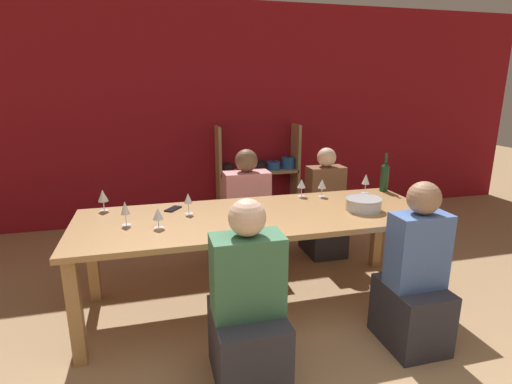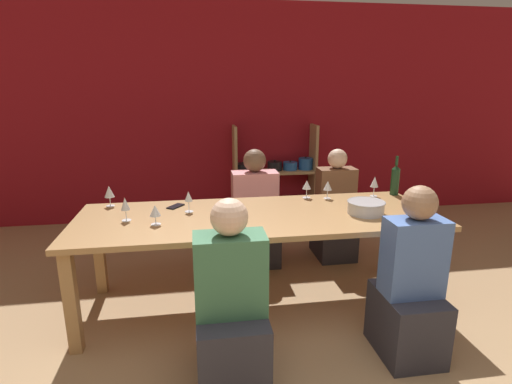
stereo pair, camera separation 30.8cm
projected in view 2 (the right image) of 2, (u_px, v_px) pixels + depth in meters
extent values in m
cube|color=maroon|center=(234.00, 114.00, 5.08)|extent=(8.80, 0.06, 2.70)
cube|color=tan|center=(235.00, 174.00, 5.08)|extent=(0.04, 0.30, 1.22)
cube|color=tan|center=(313.00, 172.00, 5.23)|extent=(0.04, 0.30, 1.22)
cube|color=tan|center=(274.00, 216.00, 5.31)|extent=(1.03, 0.30, 0.04)
cylinder|color=silver|center=(259.00, 212.00, 5.26)|extent=(0.18, 0.18, 0.11)
sphere|color=black|center=(259.00, 207.00, 5.24)|extent=(0.02, 0.02, 0.02)
cylinder|color=#338447|center=(274.00, 211.00, 5.29)|extent=(0.16, 0.16, 0.13)
sphere|color=black|center=(274.00, 205.00, 5.27)|extent=(0.02, 0.02, 0.02)
cylinder|color=#235BAD|center=(289.00, 209.00, 5.32)|extent=(0.16, 0.16, 0.15)
sphere|color=black|center=(289.00, 203.00, 5.29)|extent=(0.02, 0.02, 0.02)
cylinder|color=#338447|center=(304.00, 210.00, 5.35)|extent=(0.17, 0.17, 0.12)
sphere|color=black|center=(304.00, 204.00, 5.33)|extent=(0.02, 0.02, 0.02)
cube|color=tan|center=(275.00, 172.00, 5.15)|extent=(1.03, 0.30, 0.04)
cylinder|color=black|center=(243.00, 167.00, 5.07)|extent=(0.18, 0.18, 0.10)
sphere|color=black|center=(243.00, 163.00, 5.06)|extent=(0.02, 0.02, 0.02)
cylinder|color=black|center=(275.00, 166.00, 5.13)|extent=(0.18, 0.18, 0.11)
sphere|color=black|center=(275.00, 161.00, 5.11)|extent=(0.02, 0.02, 0.02)
cylinder|color=#235BAD|center=(290.00, 166.00, 5.16)|extent=(0.18, 0.18, 0.10)
sphere|color=black|center=(290.00, 161.00, 5.15)|extent=(0.02, 0.02, 0.02)
cylinder|color=#235BAD|center=(306.00, 164.00, 5.19)|extent=(0.18, 0.18, 0.15)
sphere|color=black|center=(306.00, 157.00, 5.17)|extent=(0.02, 0.02, 0.02)
cube|color=#AD7F4C|center=(258.00, 217.00, 3.03)|extent=(2.72, 0.97, 0.04)
cube|color=#AD7F4C|center=(71.00, 303.00, 2.56)|extent=(0.08, 0.08, 0.72)
cube|color=#AD7F4C|center=(438.00, 275.00, 2.94)|extent=(0.08, 0.08, 0.72)
cube|color=#AD7F4C|center=(99.00, 252.00, 3.33)|extent=(0.08, 0.08, 0.72)
cube|color=#AD7F4C|center=(387.00, 235.00, 3.71)|extent=(0.08, 0.08, 0.72)
cylinder|color=#B7BABC|center=(366.00, 207.00, 3.04)|extent=(0.27, 0.27, 0.10)
torus|color=#B7BABC|center=(366.00, 202.00, 3.03)|extent=(0.29, 0.29, 0.01)
cylinder|color=#19381E|center=(395.00, 182.00, 3.55)|extent=(0.07, 0.07, 0.23)
cone|color=#19381E|center=(396.00, 167.00, 3.52)|extent=(0.07, 0.07, 0.03)
cylinder|color=#19381E|center=(397.00, 161.00, 3.50)|extent=(0.03, 0.03, 0.08)
cylinder|color=white|center=(111.00, 206.00, 3.24)|extent=(0.07, 0.07, 0.00)
cylinder|color=white|center=(110.00, 201.00, 3.23)|extent=(0.01, 0.01, 0.07)
cone|color=white|center=(109.00, 191.00, 3.21)|extent=(0.08, 0.08, 0.09)
cylinder|color=beige|center=(109.00, 194.00, 3.21)|extent=(0.04, 0.04, 0.04)
cylinder|color=white|center=(306.00, 198.00, 3.48)|extent=(0.07, 0.07, 0.00)
cylinder|color=white|center=(307.00, 193.00, 3.47)|extent=(0.01, 0.01, 0.08)
cone|color=white|center=(307.00, 185.00, 3.45)|extent=(0.07, 0.07, 0.08)
cylinder|color=maroon|center=(307.00, 187.00, 3.45)|extent=(0.04, 0.04, 0.03)
cylinder|color=white|center=(189.00, 211.00, 3.09)|extent=(0.07, 0.07, 0.00)
cylinder|color=white|center=(189.00, 206.00, 3.08)|extent=(0.01, 0.01, 0.08)
cone|color=white|center=(188.00, 196.00, 3.06)|extent=(0.06, 0.06, 0.08)
cylinder|color=maroon|center=(189.00, 199.00, 3.07)|extent=(0.03, 0.03, 0.03)
cylinder|color=white|center=(127.00, 220.00, 2.89)|extent=(0.07, 0.07, 0.00)
cylinder|color=white|center=(126.00, 215.00, 2.88)|extent=(0.01, 0.01, 0.08)
cone|color=white|center=(125.00, 204.00, 2.86)|extent=(0.06, 0.06, 0.09)
cylinder|color=beige|center=(125.00, 207.00, 2.87)|extent=(0.04, 0.04, 0.04)
cylinder|color=white|center=(327.00, 198.00, 3.45)|extent=(0.06, 0.06, 0.00)
cylinder|color=white|center=(327.00, 194.00, 3.44)|extent=(0.01, 0.01, 0.07)
cone|color=white|center=(328.00, 185.00, 3.42)|extent=(0.07, 0.07, 0.08)
cylinder|color=maroon|center=(328.00, 188.00, 3.43)|extent=(0.04, 0.04, 0.03)
cylinder|color=white|center=(373.00, 196.00, 3.52)|extent=(0.07, 0.07, 0.00)
cylinder|color=white|center=(374.00, 191.00, 3.51)|extent=(0.01, 0.01, 0.08)
cone|color=white|center=(375.00, 182.00, 3.49)|extent=(0.07, 0.07, 0.09)
cylinder|color=maroon|center=(374.00, 184.00, 3.50)|extent=(0.04, 0.04, 0.04)
cylinder|color=white|center=(156.00, 224.00, 2.81)|extent=(0.07, 0.07, 0.00)
cylinder|color=white|center=(156.00, 220.00, 2.80)|extent=(0.01, 0.01, 0.06)
cone|color=white|center=(155.00, 210.00, 2.78)|extent=(0.08, 0.08, 0.08)
cylinder|color=beige|center=(155.00, 213.00, 2.79)|extent=(0.04, 0.04, 0.03)
cube|color=black|center=(176.00, 206.00, 3.21)|extent=(0.15, 0.16, 0.01)
cube|color=#2D2D38|center=(406.00, 323.00, 2.59)|extent=(0.36, 0.45, 0.43)
cube|color=#4C70B7|center=(414.00, 257.00, 2.47)|extent=(0.36, 0.20, 0.50)
sphere|color=#9E7556|center=(420.00, 203.00, 2.38)|extent=(0.21, 0.21, 0.21)
cube|color=#2D2D38|center=(255.00, 240.00, 4.00)|extent=(0.44, 0.55, 0.40)
cube|color=pink|center=(255.00, 197.00, 3.89)|extent=(0.44, 0.24, 0.50)
sphere|color=brown|center=(255.00, 160.00, 3.79)|extent=(0.22, 0.22, 0.22)
cube|color=#2D2D38|center=(232.00, 345.00, 2.36)|extent=(0.40, 0.50, 0.45)
cube|color=#3D7551|center=(230.00, 274.00, 2.24)|extent=(0.40, 0.22, 0.47)
sphere|color=beige|center=(229.00, 217.00, 2.16)|extent=(0.21, 0.21, 0.21)
cube|color=#2D2D38|center=(333.00, 237.00, 4.10)|extent=(0.37, 0.46, 0.40)
cube|color=brown|center=(336.00, 194.00, 3.98)|extent=(0.37, 0.20, 0.52)
sphere|color=beige|center=(337.00, 159.00, 3.89)|extent=(0.19, 0.19, 0.19)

